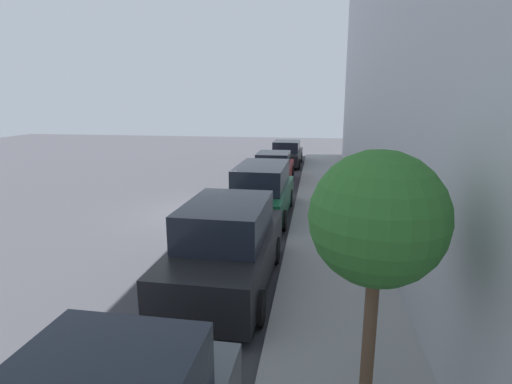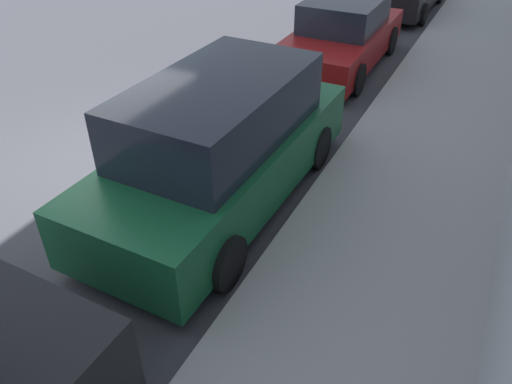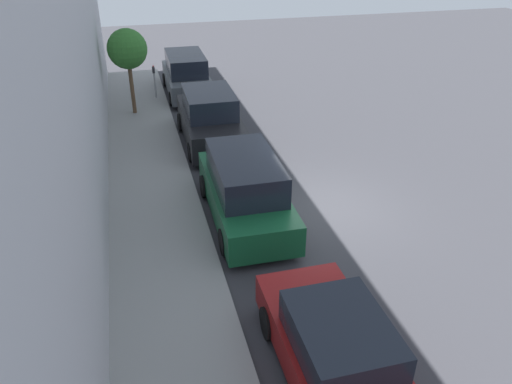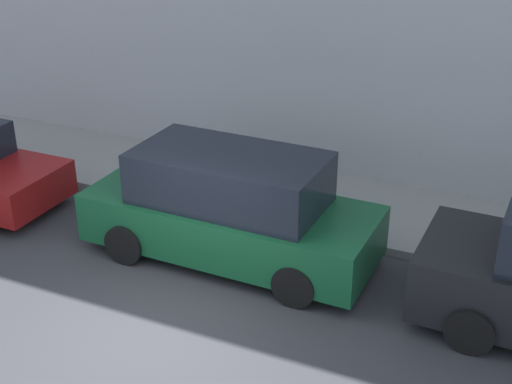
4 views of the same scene
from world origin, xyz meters
The scene contains 3 objects.
ground_plane centered at (0.00, 0.00, 0.00)m, with size 60.00×60.00×0.00m, color #38383D.
sidewalk centered at (4.81, 0.00, 0.07)m, with size 2.62×32.00×0.15m.
parked_minivan_third centered at (2.37, -0.02, 0.92)m, with size 2.02×4.93×1.90m.
Camera 4 is at (-7.05, -4.78, 6.24)m, focal length 50.00 mm.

